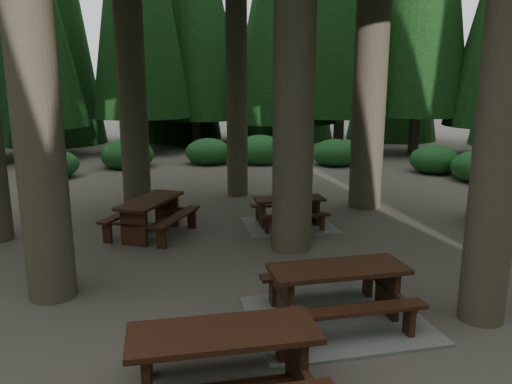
% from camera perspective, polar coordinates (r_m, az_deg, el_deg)
% --- Properties ---
extents(ground, '(80.00, 80.00, 0.00)m').
position_cam_1_polar(ground, '(10.75, -0.33, -6.46)').
color(ground, '#564D46').
rests_on(ground, ground).
extents(picnic_table_a, '(3.20, 2.97, 0.87)m').
position_cam_1_polar(picnic_table_a, '(7.65, 9.25, -12.33)').
color(picnic_table_a, gray).
rests_on(picnic_table_a, ground).
extents(picnic_table_b, '(1.78, 2.13, 0.86)m').
position_cam_1_polar(picnic_table_b, '(11.74, -11.91, -2.18)').
color(picnic_table_b, '#391F11').
rests_on(picnic_table_b, ground).
extents(picnic_table_c, '(2.66, 2.45, 0.73)m').
position_cam_1_polar(picnic_table_c, '(12.26, 3.77, -2.89)').
color(picnic_table_c, gray).
rests_on(picnic_table_c, ground).
extents(picnic_table_d, '(2.18, 1.95, 0.79)m').
position_cam_1_polar(picnic_table_d, '(13.82, 27.07, -1.28)').
color(picnic_table_d, '#391F11').
rests_on(picnic_table_d, ground).
extents(picnic_table_e, '(2.54, 2.32, 0.89)m').
position_cam_1_polar(picnic_table_e, '(5.72, -3.72, -18.14)').
color(picnic_table_e, '#391F11').
rests_on(picnic_table_e, ground).
extents(shrub_ring, '(23.86, 24.64, 1.49)m').
position_cam_1_polar(shrub_ring, '(11.23, 3.95, -3.51)').
color(shrub_ring, '#1C5323').
rests_on(shrub_ring, ground).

